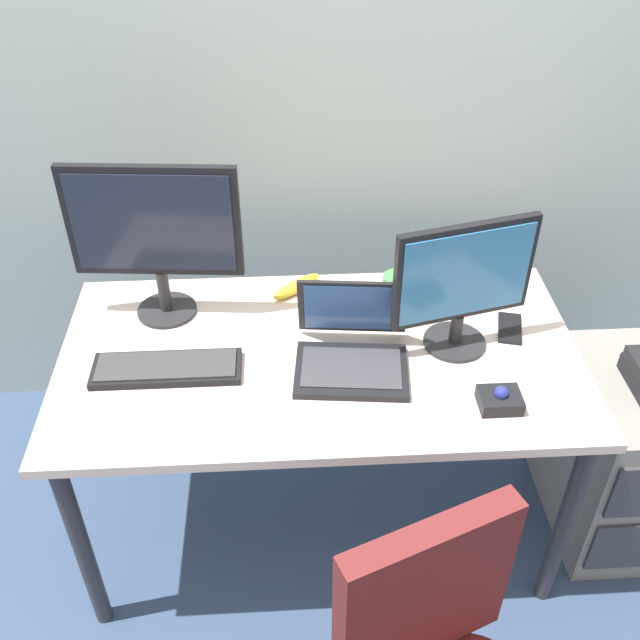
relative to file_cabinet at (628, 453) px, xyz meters
name	(u,v)px	position (x,y,z in m)	size (l,w,h in m)	color
ground_plane	(320,516)	(-1.00, 0.04, -0.31)	(8.00, 8.00, 0.00)	#344664
back_wall	(306,38)	(-1.00, 0.79, 1.09)	(6.00, 0.10, 2.80)	#B5C5BE
desk	(320,373)	(-1.00, 0.04, 0.36)	(1.49, 0.79, 0.75)	beige
file_cabinet	(628,453)	(0.00, 0.00, 0.00)	(0.42, 0.53, 0.62)	gray
monitor_main	(154,231)	(-1.46, 0.27, 0.73)	(0.50, 0.18, 0.49)	#262628
monitor_side	(463,282)	(-0.61, 0.06, 0.66)	(0.40, 0.18, 0.40)	#262628
keyboard	(167,368)	(-1.43, -0.01, 0.45)	(0.41, 0.14, 0.03)	black
laptop	(352,347)	(-0.91, 0.00, 0.49)	(0.34, 0.32, 0.23)	black
trackball_mouse	(500,399)	(-0.54, -0.20, 0.46)	(0.11, 0.09, 0.07)	black
coffee_mug	(398,291)	(-0.75, 0.26, 0.49)	(0.10, 0.09, 0.11)	#468049
cell_phone	(510,328)	(-0.43, 0.12, 0.44)	(0.07, 0.14, 0.01)	black
banana	(296,286)	(-1.06, 0.35, 0.46)	(0.19, 0.04, 0.04)	yellow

